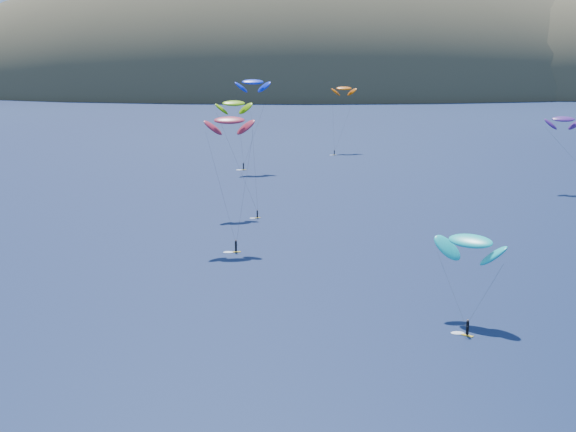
% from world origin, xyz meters
% --- Properties ---
extents(island, '(730.00, 300.00, 210.00)m').
position_xyz_m(island, '(39.40, 562.36, -10.74)').
color(island, '#3D3526').
rests_on(island, ground).
extents(kitesurfer_3, '(9.93, 11.43, 25.18)m').
position_xyz_m(kitesurfer_3, '(-1.82, 126.62, 23.00)').
color(kitesurfer_3, yellow).
rests_on(kitesurfer_3, ground).
extents(kitesurfer_4, '(10.33, 6.63, 27.19)m').
position_xyz_m(kitesurfer_4, '(0.06, 183.59, 24.47)').
color(kitesurfer_4, yellow).
rests_on(kitesurfer_4, ground).
extents(kitesurfer_5, '(10.24, 12.85, 13.05)m').
position_xyz_m(kitesurfer_5, '(33.32, 58.46, 10.36)').
color(kitesurfer_5, yellow).
rests_on(kitesurfer_5, ground).
extents(kitesurfer_6, '(12.12, 12.77, 19.61)m').
position_xyz_m(kitesurfer_6, '(76.82, 151.15, 17.20)').
color(kitesurfer_6, yellow).
rests_on(kitesurfer_6, ground).
extents(kitesurfer_9, '(8.99, 10.43, 24.62)m').
position_xyz_m(kitesurfer_9, '(-0.93, 98.83, 22.18)').
color(kitesurfer_9, yellow).
rests_on(kitesurfer_9, ground).
extents(kitesurfer_11, '(8.48, 14.58, 22.59)m').
position_xyz_m(kitesurfer_11, '(28.58, 222.23, 20.34)').
color(kitesurfer_11, yellow).
rests_on(kitesurfer_11, ground).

